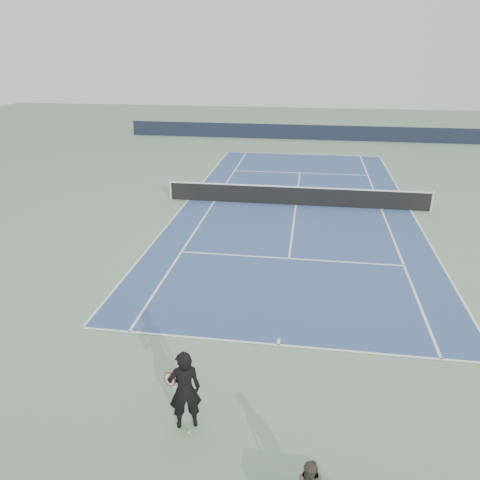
# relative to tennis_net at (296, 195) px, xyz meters

# --- Properties ---
(ground) EXTENTS (80.00, 80.00, 0.00)m
(ground) POSITION_rel_tennis_net_xyz_m (0.00, 0.00, -0.50)
(ground) COLOR gray
(court_surface) EXTENTS (10.97, 23.77, 0.01)m
(court_surface) POSITION_rel_tennis_net_xyz_m (0.00, 0.00, -0.50)
(court_surface) COLOR #344E7B
(court_surface) RESTS_ON ground
(tennis_net) EXTENTS (12.90, 0.10, 1.07)m
(tennis_net) POSITION_rel_tennis_net_xyz_m (0.00, 0.00, 0.00)
(tennis_net) COLOR silver
(tennis_net) RESTS_ON ground
(windscreen_far) EXTENTS (30.00, 0.25, 1.20)m
(windscreen_far) POSITION_rel_tennis_net_xyz_m (0.00, 17.88, 0.10)
(windscreen_far) COLOR black
(windscreen_far) RESTS_ON ground
(tennis_player) EXTENTS (0.86, 0.70, 1.82)m
(tennis_player) POSITION_rel_tennis_net_xyz_m (-1.68, -14.97, 0.41)
(tennis_player) COLOR black
(tennis_player) RESTS_ON ground
(tennis_ball) EXTENTS (0.07, 0.07, 0.07)m
(tennis_ball) POSITION_rel_tennis_net_xyz_m (-1.58, -15.20, -0.47)
(tennis_ball) COLOR #CAD82C
(tennis_ball) RESTS_ON ground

